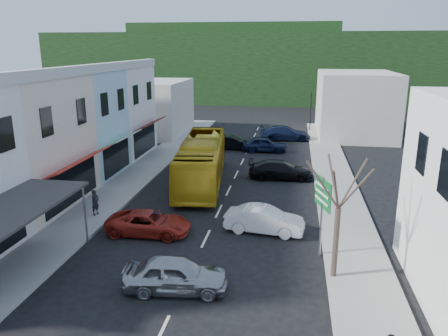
% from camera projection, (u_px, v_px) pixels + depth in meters
% --- Properties ---
extents(ground, '(120.00, 120.00, 0.00)m').
position_uv_depth(ground, '(206.00, 239.00, 22.96)').
color(ground, black).
rests_on(ground, ground).
extents(sidewalk_left, '(3.00, 52.00, 0.15)m').
position_uv_depth(sidewalk_left, '(136.00, 176.00, 33.59)').
color(sidewalk_left, gray).
rests_on(sidewalk_left, ground).
extents(sidewalk_right, '(3.00, 52.00, 0.15)m').
position_uv_depth(sidewalk_right, '(336.00, 186.00, 31.28)').
color(sidewalk_right, gray).
rests_on(sidewalk_right, ground).
extents(shopfront_row, '(8.25, 30.00, 8.00)m').
position_uv_depth(shopfront_row, '(33.00, 137.00, 28.55)').
color(shopfront_row, silver).
rests_on(shopfront_row, ground).
extents(distant_block_left, '(8.00, 10.00, 6.00)m').
position_uv_depth(distant_block_left, '(150.00, 108.00, 49.65)').
color(distant_block_left, '#B7B2A8').
rests_on(distant_block_left, ground).
extents(distant_block_right, '(8.00, 12.00, 7.00)m').
position_uv_depth(distant_block_right, '(355.00, 104.00, 48.83)').
color(distant_block_right, '#B7B2A8').
rests_on(distant_block_right, ground).
extents(hillside, '(80.00, 26.00, 14.00)m').
position_uv_depth(hillside, '(266.00, 62.00, 83.22)').
color(hillside, black).
rests_on(hillside, ground).
extents(bus, '(3.83, 11.81, 3.10)m').
position_uv_depth(bus, '(202.00, 163.00, 31.88)').
color(bus, gold).
rests_on(bus, ground).
extents(car_silver, '(4.56, 2.25, 1.40)m').
position_uv_depth(car_silver, '(176.00, 275.00, 17.90)').
color(car_silver, '#A1A1A5').
rests_on(car_silver, ground).
extents(car_white, '(4.58, 2.30, 1.40)m').
position_uv_depth(car_white, '(264.00, 220.00, 23.59)').
color(car_white, silver).
rests_on(car_white, ground).
extents(car_red, '(4.62, 1.95, 1.40)m').
position_uv_depth(car_red, '(149.00, 222.00, 23.36)').
color(car_red, maroon).
rests_on(car_red, ground).
extents(car_black_near, '(4.58, 2.04, 1.40)m').
position_uv_depth(car_black_near, '(281.00, 170.00, 33.12)').
color(car_black_near, black).
rests_on(car_black_near, ground).
extents(car_navy_mid, '(4.48, 2.02, 1.40)m').
position_uv_depth(car_navy_mid, '(265.00, 145.00, 41.56)').
color(car_navy_mid, black).
rests_on(car_navy_mid, ground).
extents(car_black_far, '(4.47, 1.97, 1.40)m').
position_uv_depth(car_black_far, '(232.00, 142.00, 42.61)').
color(car_black_far, black).
rests_on(car_black_far, ground).
extents(car_navy_far, '(4.69, 2.38, 1.40)m').
position_uv_depth(car_navy_far, '(285.00, 134.00, 46.70)').
color(car_navy_far, black).
rests_on(car_navy_far, ground).
extents(pedestrian_left, '(0.57, 0.70, 1.70)m').
position_uv_depth(pedestrian_left, '(95.00, 201.00, 25.60)').
color(pedestrian_left, black).
rests_on(pedestrian_left, sidewalk_left).
extents(direction_sign, '(1.31, 1.91, 3.98)m').
position_uv_depth(direction_sign, '(322.00, 218.00, 20.52)').
color(direction_sign, '#0E6027').
rests_on(direction_sign, ground).
extents(street_tree, '(3.44, 3.44, 6.52)m').
position_uv_depth(street_tree, '(338.00, 208.00, 18.14)').
color(street_tree, '#372A22').
rests_on(street_tree, ground).
extents(traffic_signal, '(0.64, 1.02, 4.64)m').
position_uv_depth(traffic_signal, '(311.00, 112.00, 51.16)').
color(traffic_signal, black).
rests_on(traffic_signal, ground).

